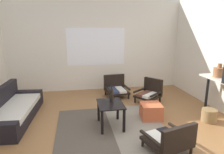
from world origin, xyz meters
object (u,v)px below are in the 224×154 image
clay_vase (219,72)px  wicker_basket (209,115)px  ottoman_orange (151,111)px  armchair_by_window (116,88)px  glass_bottle (111,95)px  armchair_striped_foreground (170,139)px  armchair_corner (150,92)px  couch (11,111)px  coffee_table (110,108)px

clay_vase → wicker_basket: (-0.34, -0.30, -0.84)m
ottoman_orange → wicker_basket: size_ratio=1.40×
armchair_by_window → glass_bottle: 1.78m
armchair_striped_foreground → armchair_corner: armchair_corner is taller
armchair_striped_foreground → armchair_corner: size_ratio=1.00×
couch → wicker_basket: couch is taller
coffee_table → glass_bottle: glass_bottle is taller
couch → glass_bottle: 2.14m
armchair_by_window → wicker_basket: size_ratio=2.16×
ottoman_orange → clay_vase: 1.68m
armchair_by_window → ottoman_orange: armchair_by_window is taller
wicker_basket → couch: bearing=168.5°
armchair_striped_foreground → glass_bottle: glass_bottle is taller
armchair_by_window → clay_vase: clay_vase is taller
armchair_by_window → clay_vase: 2.62m
couch → wicker_basket: (4.02, -0.82, -0.07)m
armchair_corner → glass_bottle: 1.63m
glass_bottle → wicker_basket: 2.07m
armchair_corner → armchair_striped_foreground: bearing=-102.8°
coffee_table → ottoman_orange: (0.90, 0.20, -0.21)m
wicker_basket → glass_bottle: bearing=172.9°
coffee_table → wicker_basket: bearing=-4.1°
armchair_by_window → clay_vase: (1.91, -1.64, 0.72)m
couch → armchair_by_window: bearing=24.4°
ottoman_orange → armchair_striped_foreground: bearing=-97.8°
couch → armchair_striped_foreground: size_ratio=2.69×
coffee_table → glass_bottle: 0.26m
armchair_by_window → ottoman_orange: bearing=-74.7°
coffee_table → wicker_basket: 2.05m
armchair_striped_foreground → armchair_corner: 2.23m
armchair_striped_foreground → clay_vase: clay_vase is taller
ottoman_orange → glass_bottle: (-0.87, -0.10, 0.45)m
coffee_table → clay_vase: 2.46m
armchair_by_window → coffee_table: bearing=-104.7°
armchair_by_window → ottoman_orange: 1.65m
glass_bottle → wicker_basket: (2.00, -0.25, -0.48)m
ottoman_orange → clay_vase: clay_vase is taller
coffee_table → ottoman_orange: size_ratio=1.50×
armchair_striped_foreground → armchair_corner: (0.49, 2.18, 0.03)m
armchair_corner → armchair_by_window: bearing=140.4°
armchair_corner → ottoman_orange: armchair_corner is taller
armchair_striped_foreground → glass_bottle: (-0.70, 1.12, 0.38)m
couch → armchair_corner: (3.22, 0.48, 0.07)m
coffee_table → glass_bottle: bearing=70.2°
wicker_basket → armchair_by_window: bearing=129.0°
coffee_table → armchair_striped_foreground: bearing=-54.1°
couch → wicker_basket: 4.11m
ottoman_orange → glass_bottle: glass_bottle is taller
clay_vase → armchair_striped_foreground: bearing=-144.5°
armchair_corner → clay_vase: 1.68m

